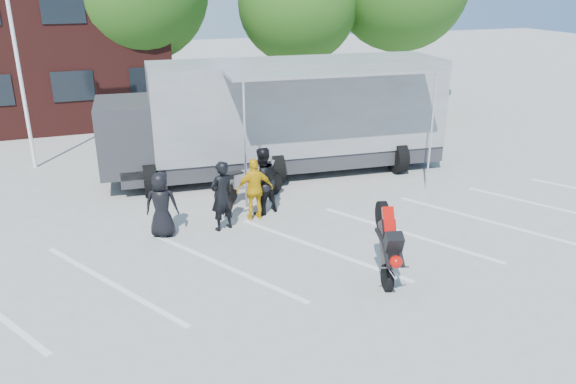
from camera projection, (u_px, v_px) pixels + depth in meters
ground at (329, 269)px, 12.47m from camera, size 100.00×100.00×0.00m
parking_bay_lines at (312, 249)px, 13.34m from camera, size 18.09×13.33×0.01m
flagpole at (18, 12)px, 17.43m from camera, size 1.61×0.12×8.00m
tree_mid at (298, 4)px, 25.47m from camera, size 5.44×5.44×7.68m
transporter_truck at (283, 171)px, 18.72m from camera, size 11.80×6.40×3.62m
parked_motorcycle at (250, 200)px, 16.29m from camera, size 2.37×1.30×1.18m
stunt_bike_rider at (380, 275)px, 12.21m from camera, size 1.13×1.73×1.87m
spectator_leather_a at (161, 205)px, 13.79m from camera, size 0.93×0.75×1.66m
spectator_leather_b at (222, 196)px, 14.12m from camera, size 0.77×0.63×1.83m
spectator_leather_c at (262, 181)px, 15.11m from camera, size 1.08×0.96×1.86m
spectator_hivis at (255, 189)px, 14.76m from camera, size 1.01×0.47×1.68m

